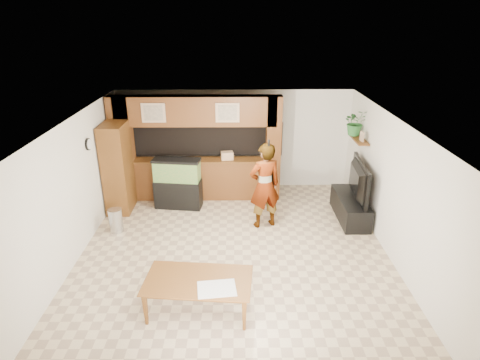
{
  "coord_description": "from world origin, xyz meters",
  "views": [
    {
      "loc": [
        0.05,
        -6.83,
        4.39
      ],
      "look_at": [
        0.12,
        0.6,
        1.26
      ],
      "focal_mm": 30.0,
      "sensor_mm": 36.0,
      "label": 1
    }
  ],
  "objects_px": {
    "aquarium": "(178,184)",
    "person": "(265,186)",
    "pantry_cabinet": "(118,168)",
    "television": "(353,180)",
    "dining_table": "(199,296)"
  },
  "relations": [
    {
      "from": "pantry_cabinet",
      "to": "television",
      "type": "height_order",
      "value": "pantry_cabinet"
    },
    {
      "from": "television",
      "to": "person",
      "type": "relative_size",
      "value": 0.77
    },
    {
      "from": "pantry_cabinet",
      "to": "aquarium",
      "type": "relative_size",
      "value": 1.71
    },
    {
      "from": "aquarium",
      "to": "television",
      "type": "height_order",
      "value": "television"
    },
    {
      "from": "person",
      "to": "aquarium",
      "type": "bearing_deg",
      "value": -44.79
    },
    {
      "from": "pantry_cabinet",
      "to": "television",
      "type": "distance_m",
      "value": 5.38
    },
    {
      "from": "pantry_cabinet",
      "to": "person",
      "type": "distance_m",
      "value": 3.46
    },
    {
      "from": "aquarium",
      "to": "person",
      "type": "xyz_separation_m",
      "value": [
        2.0,
        -0.94,
        0.36
      ]
    },
    {
      "from": "aquarium",
      "to": "dining_table",
      "type": "distance_m",
      "value": 3.81
    },
    {
      "from": "television",
      "to": "dining_table",
      "type": "distance_m",
      "value": 4.51
    },
    {
      "from": "pantry_cabinet",
      "to": "person",
      "type": "xyz_separation_m",
      "value": [
        3.35,
        -0.84,
        -0.09
      ]
    },
    {
      "from": "dining_table",
      "to": "television",
      "type": "bearing_deg",
      "value": 49.34
    },
    {
      "from": "aquarium",
      "to": "person",
      "type": "distance_m",
      "value": 2.24
    },
    {
      "from": "pantry_cabinet",
      "to": "aquarium",
      "type": "height_order",
      "value": "pantry_cabinet"
    },
    {
      "from": "aquarium",
      "to": "dining_table",
      "type": "bearing_deg",
      "value": -70.63
    }
  ]
}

